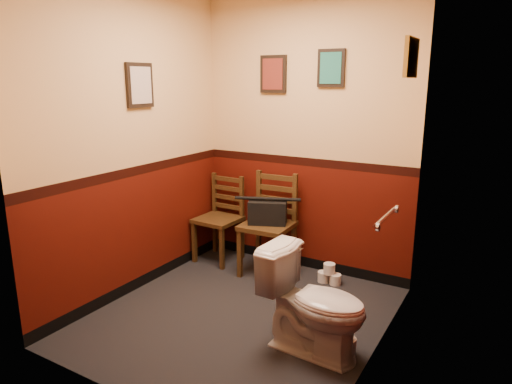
% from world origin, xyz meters
% --- Properties ---
extents(floor, '(2.20, 2.40, 0.00)m').
position_xyz_m(floor, '(0.00, 0.00, 0.00)').
color(floor, black).
rests_on(floor, ground).
extents(wall_back, '(2.20, 0.00, 2.70)m').
position_xyz_m(wall_back, '(0.00, 1.20, 1.35)').
color(wall_back, '#440D06').
rests_on(wall_back, ground).
extents(wall_front, '(2.20, 0.00, 2.70)m').
position_xyz_m(wall_front, '(0.00, -1.20, 1.35)').
color(wall_front, '#440D06').
rests_on(wall_front, ground).
extents(wall_left, '(0.00, 2.40, 2.70)m').
position_xyz_m(wall_left, '(-1.10, 0.00, 1.35)').
color(wall_left, '#440D06').
rests_on(wall_left, ground).
extents(wall_right, '(0.00, 2.40, 2.70)m').
position_xyz_m(wall_right, '(1.10, 0.00, 1.35)').
color(wall_right, '#440D06').
rests_on(wall_right, ground).
extents(grab_bar, '(0.05, 0.56, 0.06)m').
position_xyz_m(grab_bar, '(1.07, 0.25, 0.95)').
color(grab_bar, silver).
rests_on(grab_bar, wall_right).
extents(framed_print_back_a, '(0.28, 0.04, 0.36)m').
position_xyz_m(framed_print_back_a, '(-0.35, 1.18, 1.95)').
color(framed_print_back_a, black).
rests_on(framed_print_back_a, wall_back).
extents(framed_print_back_b, '(0.26, 0.04, 0.34)m').
position_xyz_m(framed_print_back_b, '(0.25, 1.18, 2.00)').
color(framed_print_back_b, black).
rests_on(framed_print_back_b, wall_back).
extents(framed_print_left, '(0.04, 0.30, 0.38)m').
position_xyz_m(framed_print_left, '(-1.08, 0.10, 1.85)').
color(framed_print_left, black).
rests_on(framed_print_left, wall_left).
extents(framed_print_right, '(0.04, 0.34, 0.28)m').
position_xyz_m(framed_print_right, '(1.08, 0.60, 2.05)').
color(framed_print_right, olive).
rests_on(framed_print_right, wall_right).
extents(toilet, '(0.79, 0.47, 0.75)m').
position_xyz_m(toilet, '(0.72, -0.17, 0.37)').
color(toilet, white).
rests_on(toilet, floor).
extents(toilet_brush, '(0.12, 0.12, 0.44)m').
position_xyz_m(toilet_brush, '(0.95, -0.08, 0.07)').
color(toilet_brush, silver).
rests_on(toilet_brush, floor).
extents(chair_left, '(0.44, 0.44, 0.91)m').
position_xyz_m(chair_left, '(-0.85, 0.94, 0.46)').
color(chair_left, '#503418').
rests_on(chair_left, floor).
extents(chair_right, '(0.49, 0.49, 1.00)m').
position_xyz_m(chair_right, '(-0.23, 0.90, 0.50)').
color(chair_right, '#503418').
rests_on(chair_right, floor).
extents(handbag, '(0.41, 0.31, 0.27)m').
position_xyz_m(handbag, '(-0.23, 0.85, 0.64)').
color(handbag, black).
rests_on(handbag, chair_right).
extents(tp_stack, '(0.23, 0.12, 0.20)m').
position_xyz_m(tp_stack, '(0.40, 0.95, 0.08)').
color(tp_stack, silver).
rests_on(tp_stack, floor).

